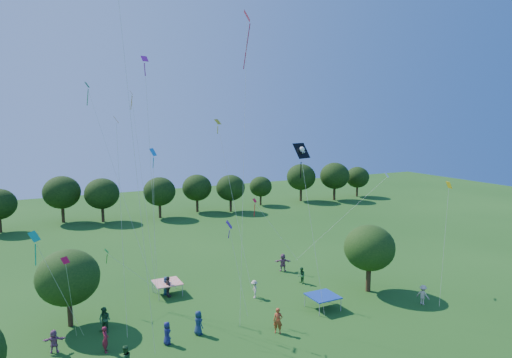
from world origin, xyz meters
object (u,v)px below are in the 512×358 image
at_px(tent_red_stripe, 167,283).
at_px(near_tree_north, 68,277).
at_px(near_tree_east, 369,248).
at_px(red_high_kite, 246,68).
at_px(tent_blue, 323,296).
at_px(pirate_kite, 302,153).

bearing_deg(tent_red_stripe, near_tree_north, -161.72).
bearing_deg(near_tree_east, red_high_kite, -174.29).
height_order(near_tree_north, tent_red_stripe, near_tree_north).
bearing_deg(near_tree_north, tent_red_stripe, 18.28).
distance_m(tent_red_stripe, tent_blue, 13.05).
bearing_deg(tent_blue, near_tree_east, 12.41).
bearing_deg(pirate_kite, tent_blue, 25.96).
bearing_deg(near_tree_north, pirate_kite, -25.89).
xyz_separation_m(pirate_kite, red_high_kite, (-3.57, 1.49, 5.71)).
bearing_deg(red_high_kite, pirate_kite, -22.70).
relative_size(near_tree_east, pirate_kite, 0.49).
xyz_separation_m(tent_red_stripe, pirate_kite, (7.00, -9.82, 11.40)).
distance_m(tent_blue, pirate_kite, 11.89).
distance_m(pirate_kite, red_high_kite, 6.89).
bearing_deg(tent_blue, pirate_kite, -154.04).
height_order(tent_blue, pirate_kite, pirate_kite).
distance_m(near_tree_east, tent_red_stripe, 17.41).
height_order(near_tree_east, tent_red_stripe, near_tree_east).
relative_size(near_tree_north, tent_red_stripe, 2.56).
height_order(tent_red_stripe, tent_blue, same).
distance_m(near_tree_east, tent_blue, 6.39).
relative_size(tent_blue, pirate_kite, 0.19).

